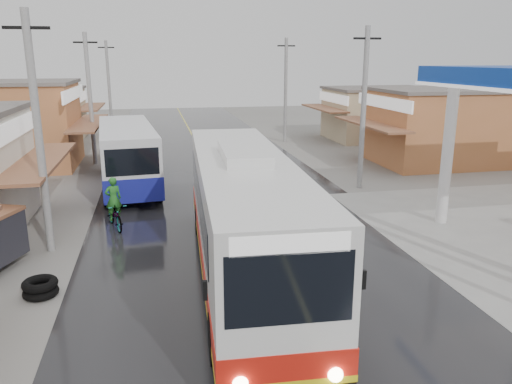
# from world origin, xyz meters

# --- Properties ---
(ground) EXTENTS (120.00, 120.00, 0.00)m
(ground) POSITION_xyz_m (0.00, 0.00, 0.00)
(ground) COLOR slate
(ground) RESTS_ON ground
(road) EXTENTS (12.00, 90.00, 0.02)m
(road) POSITION_xyz_m (0.00, 15.00, 0.01)
(road) COLOR black
(road) RESTS_ON ground
(centre_line) EXTENTS (0.15, 90.00, 0.01)m
(centre_line) POSITION_xyz_m (0.00, 15.00, 0.02)
(centre_line) COLOR #D8CC4C
(centre_line) RESTS_ON road
(utility_poles_left) EXTENTS (1.60, 50.00, 8.00)m
(utility_poles_left) POSITION_xyz_m (-7.00, 16.00, 0.00)
(utility_poles_left) COLOR gray
(utility_poles_left) RESTS_ON ground
(utility_poles_right) EXTENTS (1.60, 36.00, 8.00)m
(utility_poles_right) POSITION_xyz_m (7.00, 15.00, 0.00)
(utility_poles_right) COLOR gray
(utility_poles_right) RESTS_ON ground
(coach_bus) EXTENTS (3.46, 12.85, 3.98)m
(coach_bus) POSITION_xyz_m (-0.78, 5.61, 1.92)
(coach_bus) COLOR silver
(coach_bus) RESTS_ON road
(second_bus) EXTENTS (3.43, 9.76, 3.17)m
(second_bus) POSITION_xyz_m (-4.67, 17.61, 1.71)
(second_bus) COLOR silver
(second_bus) RESTS_ON road
(cyclist) EXTENTS (1.24, 2.08, 2.12)m
(cyclist) POSITION_xyz_m (-4.94, 10.93, 0.69)
(cyclist) COLOR black
(cyclist) RESTS_ON ground
(tyre_stack) EXTENTS (0.98, 0.98, 0.50)m
(tyre_stack) POSITION_xyz_m (-6.64, 5.38, 0.25)
(tyre_stack) COLOR black
(tyre_stack) RESTS_ON ground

